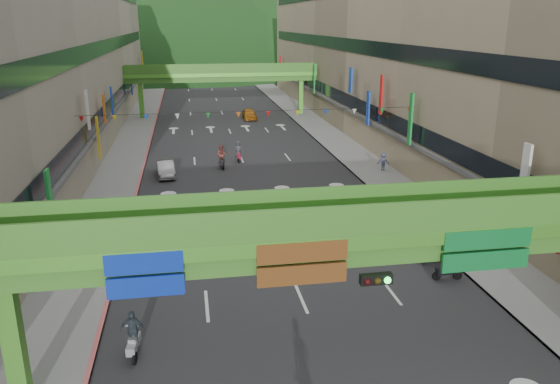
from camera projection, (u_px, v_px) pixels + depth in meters
road_slab at (233, 138)px, 61.94m from camera, size 18.00×140.00×0.02m
sidewalk_left at (133, 141)px, 60.16m from camera, size 4.00×140.00×0.15m
sidewalk_right at (327, 134)px, 63.69m from camera, size 4.00×140.00×0.15m
curb_left at (151, 140)px, 60.46m from camera, size 0.20×140.00×0.18m
curb_right at (311, 135)px, 63.38m from camera, size 0.20×140.00×0.18m
building_row_left at (47, 54)px, 56.07m from camera, size 12.80×95.00×19.00m
building_row_right at (396, 51)px, 62.14m from camera, size 12.80×95.00×19.00m
overpass_near at (369, 252)px, 18.58m from camera, size 28.00×12.27×7.10m
overpass_far at (222, 77)px, 74.43m from camera, size 28.00×2.20×7.10m
hill_left at (151, 65)px, 162.97m from camera, size 168.00×140.00×112.00m
hill_right at (272, 59)px, 188.19m from camera, size 208.00×176.00×128.00m
bunting_string at (253, 114)px, 41.35m from camera, size 26.00×0.36×0.47m
scooter_rider_mid at (222, 156)px, 48.87m from camera, size 0.98×1.59×2.16m
scooter_rider_left at (133, 334)px, 21.41m from camera, size 1.01×1.60×2.01m
scooter_rider_far at (238, 151)px, 51.32m from camera, size 0.84×1.60×1.99m
parked_scooter_row at (413, 238)px, 32.05m from camera, size 1.60×9.38×1.08m
car_silver at (166, 169)px, 46.52m from camera, size 1.74×4.06×1.30m
car_yellow at (249, 114)px, 73.53m from camera, size 1.82×4.29×1.45m
pedestrian_dark at (431, 209)px, 36.15m from camera, size 1.03×0.69×1.62m
pedestrian_blue at (383, 163)px, 47.84m from camera, size 0.86×0.72×1.59m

